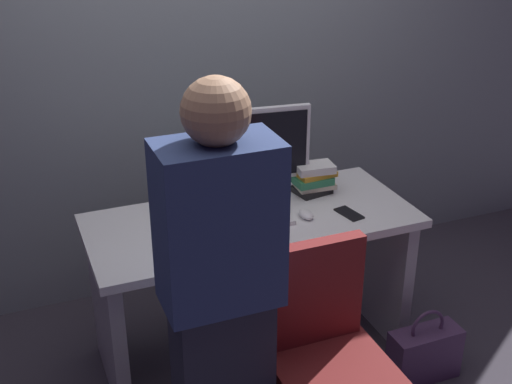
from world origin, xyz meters
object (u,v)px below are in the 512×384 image
at_px(book_stack, 313,178).
at_px(cell_phone, 349,214).
at_px(desk, 252,260).
at_px(keyboard, 246,225).
at_px(handbag, 424,353).
at_px(office_chair, 327,373).
at_px(cup_near_keyboard, 184,240).
at_px(mouse, 306,214).
at_px(monitor, 255,149).
at_px(person_at_desk, 221,302).

distance_m(book_stack, cell_phone, 0.29).
distance_m(desk, cell_phone, 0.51).
xyz_separation_m(keyboard, handbag, (0.74, -0.41, -0.63)).
height_order(desk, office_chair, office_chair).
bearing_deg(cup_near_keyboard, book_stack, 22.20).
bearing_deg(mouse, book_stack, 57.25).
distance_m(keyboard, book_stack, 0.49).
bearing_deg(cell_phone, handbag, -65.59).
bearing_deg(office_chair, book_stack, 67.75).
distance_m(office_chair, cell_phone, 0.81).
xyz_separation_m(office_chair, monitor, (0.07, 0.94, 0.58)).
relative_size(office_chair, mouse, 9.40).
distance_m(desk, book_stack, 0.51).
distance_m(keyboard, mouse, 0.29).
bearing_deg(mouse, cup_near_keyboard, -173.07).
height_order(book_stack, handbag, book_stack).
distance_m(desk, cup_near_keyboard, 0.49).
distance_m(monitor, handbag, 1.25).
relative_size(office_chair, monitor, 1.74).
height_order(office_chair, keyboard, office_chair).
bearing_deg(handbag, book_stack, 115.26).
bearing_deg(monitor, mouse, -63.55).
bearing_deg(handbag, office_chair, -158.84).
relative_size(desk, handbag, 4.01).
distance_m(mouse, cell_phone, 0.21).
bearing_deg(book_stack, mouse, -122.75).
relative_size(desk, cup_near_keyboard, 17.52).
height_order(keyboard, cell_phone, keyboard).
height_order(keyboard, cup_near_keyboard, cup_near_keyboard).
xyz_separation_m(person_at_desk, handbag, (1.07, 0.22, -0.70)).
bearing_deg(book_stack, cell_phone, -79.74).
relative_size(desk, mouse, 15.14).
xyz_separation_m(monitor, book_stack, (0.29, -0.05, -0.18)).
bearing_deg(mouse, desk, 157.29).
bearing_deg(cup_near_keyboard, monitor, 37.75).
bearing_deg(book_stack, office_chair, -112.25).
bearing_deg(person_at_desk, monitor, 61.64).
distance_m(keyboard, cup_near_keyboard, 0.33).
relative_size(mouse, cell_phone, 0.69).
height_order(monitor, cup_near_keyboard, monitor).
height_order(desk, handbag, desk).
xyz_separation_m(cell_phone, handbag, (0.25, -0.35, -0.62)).
height_order(desk, book_stack, book_stack).
bearing_deg(cell_phone, monitor, 125.53).
xyz_separation_m(desk, cup_near_keyboard, (-0.37, -0.17, 0.27)).
distance_m(mouse, cup_near_keyboard, 0.60).
bearing_deg(mouse, handbag, -41.66).
bearing_deg(mouse, monitor, 116.45).
bearing_deg(monitor, cell_phone, -43.87).
xyz_separation_m(office_chair, keyboard, (-0.07, 0.67, 0.33)).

